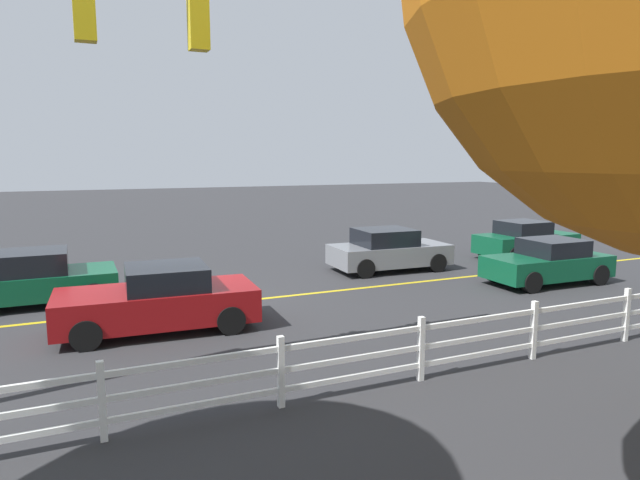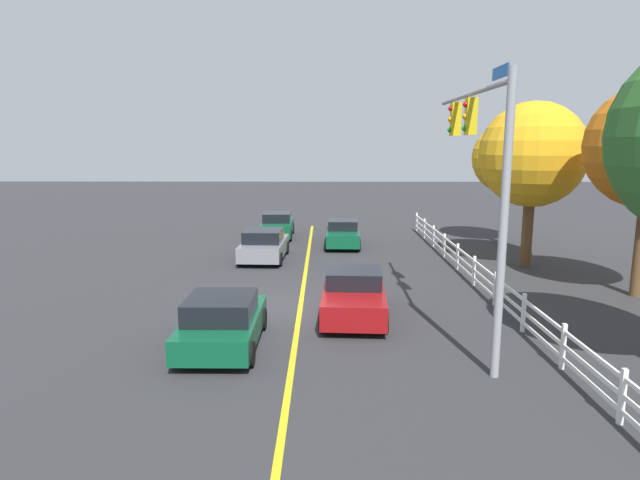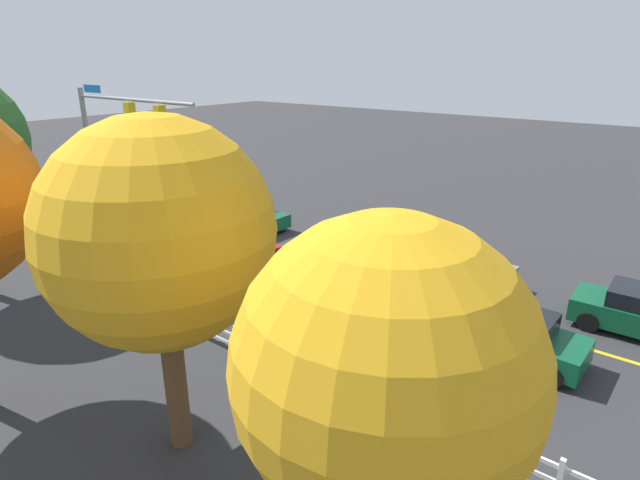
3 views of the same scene
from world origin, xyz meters
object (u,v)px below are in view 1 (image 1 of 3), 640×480
car_0 (388,250)px  car_2 (36,279)px  car_1 (548,262)px  car_3 (159,300)px  car_4 (525,240)px

car_0 → car_2: 10.94m
car_1 → car_3: size_ratio=0.89×
car_4 → car_3: bearing=-166.4°
car_1 → car_2: 14.89m
car_1 → car_3: (11.74, -0.05, 0.04)m
car_0 → car_1: 5.16m
car_3 → car_4: car_3 is taller
car_0 → car_2: size_ratio=1.05×
car_1 → car_2: size_ratio=1.01×
car_0 → car_2: car_0 is taller
car_0 → car_2: bearing=-177.1°
car_3 → car_0: bearing=-152.3°
car_2 → car_4: size_ratio=0.98×
car_2 → car_0: bearing=0.6°
car_1 → car_0: bearing=-46.2°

